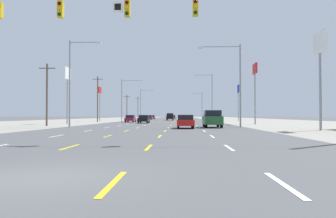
{
  "coord_description": "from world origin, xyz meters",
  "views": [
    {
      "loc": [
        3.16,
        -7.26,
        1.42
      ],
      "look_at": [
        0.32,
        65.05,
        2.8
      ],
      "focal_mm": 34.89,
      "sensor_mm": 36.0,
      "label": 1
    }
  ],
  "objects": [
    {
      "name": "lot_apron_left",
      "position": [
        -24.75,
        66.0,
        0.0
      ],
      "size": [
        28.0,
        440.0,
        0.01
      ],
      "primitive_type": "cube",
      "color": "gray",
      "rests_on": "ground"
    },
    {
      "name": "suv_far_right_near",
      "position": [
        6.79,
        30.54,
        1.03
      ],
      "size": [
        1.98,
        4.9,
        1.98
      ],
      "color": "#235B2D",
      "rests_on": "ground"
    },
    {
      "name": "lane_markings",
      "position": [
        0.0,
        104.5,
        0.01
      ],
      "size": [
        10.64,
        227.6,
        0.01
      ],
      "color": "white",
      "rests_on": "ground"
    },
    {
      "name": "sedan_far_left_distant_a",
      "position": [
        -7.15,
        110.53,
        0.76
      ],
      "size": [
        1.8,
        4.5,
        1.46
      ],
      "color": "navy",
      "rests_on": "ground"
    },
    {
      "name": "pole_sign_left_row_2",
      "position": [
        -16.75,
        72.16,
        6.46
      ],
      "size": [
        0.24,
        2.38,
        8.38
      ],
      "color": "gray",
      "rests_on": "ground"
    },
    {
      "name": "signal_span_wire",
      "position": [
        -0.39,
        10.63,
        5.37
      ],
      "size": [
        25.82,
        0.53,
        9.26
      ],
      "color": "brown",
      "rests_on": "ground"
    },
    {
      "name": "streetlight_left_row_1",
      "position": [
        -9.61,
        65.63,
        5.6
      ],
      "size": [
        4.85,
        0.26,
        9.5
      ],
      "color": "gray",
      "rests_on": "ground"
    },
    {
      "name": "streetlight_left_row_2",
      "position": [
        -9.63,
        100.04,
        5.84
      ],
      "size": [
        4.86,
        0.26,
        9.96
      ],
      "color": "gray",
      "rests_on": "ground"
    },
    {
      "name": "utility_pole_left_row_2",
      "position": [
        -14.19,
        97.03,
        4.2
      ],
      "size": [
        2.2,
        0.26,
        8.02
      ],
      "color": "brown",
      "rests_on": "ground"
    },
    {
      "name": "sedan_inner_left_mid",
      "position": [
        -3.45,
        50.8,
        0.76
      ],
      "size": [
        1.8,
        4.5,
        1.46
      ],
      "color": "black",
      "rests_on": "ground"
    },
    {
      "name": "lot_apron_right",
      "position": [
        24.75,
        66.0,
        0.0
      ],
      "size": [
        28.0,
        440.0,
        0.01
      ],
      "primitive_type": "cube",
      "color": "gray",
      "rests_on": "ground"
    },
    {
      "name": "suv_center_turn_far",
      "position": [
        0.16,
        84.0,
        1.03
      ],
      "size": [
        1.98,
        4.9,
        1.98
      ],
      "color": "black",
      "rests_on": "ground"
    },
    {
      "name": "sedan_center_turn_distant_b",
      "position": [
        0.21,
        116.45,
        0.76
      ],
      "size": [
        1.8,
        4.5,
        1.46
      ],
      "color": "red",
      "rests_on": "ground"
    },
    {
      "name": "streetlight_right_row_0",
      "position": [
        9.59,
        31.22,
        5.75
      ],
      "size": [
        5.01,
        0.26,
        9.76
      ],
      "color": "gray",
      "rests_on": "ground"
    },
    {
      "name": "ground_plane",
      "position": [
        0.0,
        66.0,
        0.0
      ],
      "size": [
        572.0,
        572.0,
        0.0
      ],
      "primitive_type": "plane",
      "color": "#4C4C4F"
    },
    {
      "name": "utility_pole_left_row_0",
      "position": [
        -14.58,
        35.22,
        4.32
      ],
      "size": [
        2.2,
        0.26,
        8.26
      ],
      "color": "brown",
      "rests_on": "ground"
    },
    {
      "name": "pole_sign_right_row_1",
      "position": [
        14.82,
        44.36,
        7.36
      ],
      "size": [
        0.24,
        2.38,
        9.57
      ],
      "color": "gray",
      "rests_on": "ground"
    },
    {
      "name": "pole_sign_right_row_0",
      "position": [
        16.2,
        23.7,
        7.22
      ],
      "size": [
        0.24,
        2.63,
        9.22
      ],
      "color": "gray",
      "rests_on": "ground"
    },
    {
      "name": "hatchback_inner_right_farther",
      "position": [
        3.66,
        86.81,
        0.78
      ],
      "size": [
        1.72,
        3.9,
        1.54
      ],
      "color": "white",
      "rests_on": "ground"
    },
    {
      "name": "pole_sign_left_row_1",
      "position": [
        -15.54,
        45.68,
        7.31
      ],
      "size": [
        0.24,
        2.68,
        9.31
      ],
      "color": "gray",
      "rests_on": "ground"
    },
    {
      "name": "sedan_far_left_farthest",
      "position": [
        -7.24,
        101.3,
        0.76
      ],
      "size": [
        1.8,
        4.5,
        1.46
      ],
      "color": "maroon",
      "rests_on": "ground"
    },
    {
      "name": "streetlight_left_row_0",
      "position": [
        -9.79,
        31.22,
        5.96
      ],
      "size": [
        3.91,
        0.26,
        10.42
      ],
      "color": "gray",
      "rests_on": "ground"
    },
    {
      "name": "utility_pole_left_row_3",
      "position": [
        -15.54,
        134.2,
        4.94
      ],
      "size": [
        2.2,
        0.26,
        9.5
      ],
      "color": "brown",
      "rests_on": "ground"
    },
    {
      "name": "streetlight_right_row_1",
      "position": [
        9.78,
        65.63,
        6.11
      ],
      "size": [
        4.05,
        0.26,
        10.66
      ],
      "color": "gray",
      "rests_on": "ground"
    },
    {
      "name": "streetlight_right_row_2",
      "position": [
        9.75,
        100.04,
        5.15
      ],
      "size": [
        3.85,
        0.26,
        8.86
      ],
      "color": "gray",
      "rests_on": "ground"
    },
    {
      "name": "sedan_inner_right_nearest",
      "position": [
        3.66,
        28.06,
        0.76
      ],
      "size": [
        1.8,
        4.5,
        1.46
      ],
      "color": "red",
      "rests_on": "ground"
    },
    {
      "name": "utility_pole_left_row_1",
      "position": [
        -14.76,
        62.25,
        5.09
      ],
      "size": [
        2.2,
        0.26,
        9.79
      ],
      "color": "brown",
      "rests_on": "ground"
    },
    {
      "name": "pole_sign_right_row_2",
      "position": [
        17.7,
        75.68,
        6.75
      ],
      "size": [
        0.24,
        1.69,
        9.11
      ],
      "color": "gray",
      "rests_on": "ground"
    },
    {
      "name": "sedan_far_left_midfar",
      "position": [
        -7.05,
        58.51,
        0.76
      ],
      "size": [
        1.8,
        4.5,
        1.46
      ],
      "color": "maroon",
      "rests_on": "ground"
    }
  ]
}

